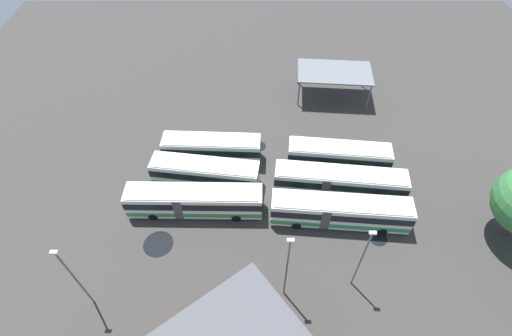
% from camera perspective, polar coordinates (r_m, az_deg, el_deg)
% --- Properties ---
extents(ground_plane, '(94.12, 94.12, 0.00)m').
position_cam_1_polar(ground_plane, '(43.02, 2.02, -3.06)').
color(ground_plane, '#383533').
extents(bus_row0_slot0, '(14.26, 2.82, 3.45)m').
position_cam_1_polar(bus_row0_slot0, '(40.17, -9.42, -4.89)').
color(bus_row0_slot0, silver).
rests_on(bus_row0_slot0, ground_plane).
extents(bus_row0_slot1, '(12.22, 4.17, 3.45)m').
position_cam_1_polar(bus_row0_slot1, '(42.40, -7.73, -0.79)').
color(bus_row0_slot1, silver).
rests_on(bus_row0_slot1, ground_plane).
extents(bus_row0_slot2, '(11.58, 3.10, 3.45)m').
position_cam_1_polar(bus_row0_slot2, '(44.92, -6.76, 2.91)').
color(bus_row0_slot2, silver).
rests_on(bus_row0_slot2, ground_plane).
extents(bus_row1_slot0, '(14.38, 3.76, 3.45)m').
position_cam_1_polar(bus_row1_slot0, '(39.80, 12.47, -6.36)').
color(bus_row1_slot0, silver).
rests_on(bus_row1_slot0, ground_plane).
extents(bus_row1_slot1, '(14.42, 4.11, 3.45)m').
position_cam_1_polar(bus_row1_slot1, '(42.20, 12.35, -2.03)').
color(bus_row1_slot1, silver).
rests_on(bus_row1_slot1, ground_plane).
extents(bus_row1_slot2, '(11.90, 3.81, 3.45)m').
position_cam_1_polar(bus_row1_slot2, '(44.79, 12.27, 1.76)').
color(bus_row1_slot2, silver).
rests_on(bus_row1_slot2, ground_plane).
extents(maintenance_shelter, '(10.43, 6.42, 4.07)m').
position_cam_1_polar(maintenance_shelter, '(54.00, 11.70, 13.94)').
color(maintenance_shelter, slate).
rests_on(maintenance_shelter, ground_plane).
extents(lamp_post_mid_lot, '(0.56, 0.28, 9.18)m').
position_cam_1_polar(lamp_post_mid_lot, '(34.94, -25.83, -14.68)').
color(lamp_post_mid_lot, slate).
rests_on(lamp_post_mid_lot, ground_plane).
extents(lamp_post_near_entrance, '(0.56, 0.28, 9.42)m').
position_cam_1_polar(lamp_post_near_entrance, '(32.06, 4.65, -14.65)').
color(lamp_post_near_entrance, slate).
rests_on(lamp_post_near_entrance, ground_plane).
extents(lamp_post_by_building, '(0.56, 0.28, 8.91)m').
position_cam_1_polar(lamp_post_by_building, '(33.83, 15.64, -12.91)').
color(lamp_post_by_building, slate).
rests_on(lamp_post_by_building, ground_plane).
extents(puddle_centre_drain, '(1.88, 1.88, 0.01)m').
position_cam_1_polar(puddle_centre_drain, '(47.46, 0.28, 3.31)').
color(puddle_centre_drain, black).
rests_on(puddle_centre_drain, ground_plane).
extents(puddle_between_rows, '(1.91, 1.91, 0.01)m').
position_cam_1_polar(puddle_between_rows, '(41.20, 17.89, -10.01)').
color(puddle_between_rows, black).
rests_on(puddle_between_rows, ground_plane).
extents(puddle_back_corner, '(3.05, 3.05, 0.01)m').
position_cam_1_polar(puddle_back_corner, '(40.14, -14.61, -11.09)').
color(puddle_back_corner, black).
rests_on(puddle_back_corner, ground_plane).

